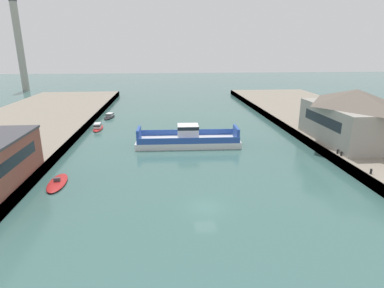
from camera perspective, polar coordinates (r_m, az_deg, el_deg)
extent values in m
plane|color=#3D6660|center=(35.98, 2.50, -11.39)|extent=(400.00, 400.00, 0.00)
cube|color=#423D38|center=(56.62, -22.51, -1.13)|extent=(0.30, 140.00, 1.50)
cube|color=#423D38|center=(59.78, 20.87, -0.03)|extent=(0.30, 140.00, 1.50)
cube|color=silver|center=(57.75, -0.74, 0.34)|extent=(18.96, 6.55, 1.10)
cube|color=#284CA3|center=(60.29, -0.87, 2.14)|extent=(18.04, 0.62, 1.10)
cube|color=#284CA3|center=(54.60, -0.60, 0.55)|extent=(18.04, 0.62, 1.10)
cube|color=silver|center=(57.23, -0.75, 2.17)|extent=(3.85, 3.42, 2.72)
cube|color=black|center=(56.98, -0.75, 3.15)|extent=(3.89, 3.46, 0.60)
cube|color=#284CA3|center=(58.37, 8.02, 2.03)|extent=(0.62, 4.24, 2.20)
cube|color=#284CA3|center=(57.60, -9.63, 1.75)|extent=(0.62, 4.24, 2.20)
ellipsoid|color=red|center=(45.08, -23.23, -6.48)|extent=(2.69, 6.44, 0.41)
cube|color=#4C4C51|center=(44.91, -23.30, -5.95)|extent=(0.81, 0.46, 0.50)
ellipsoid|color=black|center=(83.71, -14.76, 4.77)|extent=(2.91, 6.59, 0.39)
cube|color=silver|center=(84.04, -14.69, 5.21)|extent=(1.74, 2.40, 0.71)
cube|color=black|center=(84.03, -14.70, 5.27)|extent=(1.79, 2.47, 0.21)
ellipsoid|color=red|center=(72.49, -16.67, 2.77)|extent=(2.22, 6.60, 0.37)
cube|color=silver|center=(71.86, -16.77, 3.22)|extent=(1.45, 2.34, 1.05)
cube|color=black|center=(71.83, -16.78, 3.32)|extent=(1.49, 2.41, 0.31)
cube|color=black|center=(42.10, -29.20, -2.38)|extent=(0.08, 10.54, 1.44)
cube|color=gray|center=(61.18, 27.10, 3.33)|extent=(11.31, 17.96, 6.22)
pyramid|color=#60564C|center=(60.42, 27.67, 7.48)|extent=(11.31, 17.96, 2.80)
cube|color=black|center=(58.26, 22.49, 4.06)|extent=(0.08, 12.57, 1.74)
cylinder|color=black|center=(42.37, -29.65, -6.56)|extent=(0.28, 0.28, 0.55)
sphere|color=black|center=(42.27, -29.71, -6.22)|extent=(0.32, 0.32, 0.32)
cylinder|color=black|center=(46.94, 29.71, -4.40)|extent=(0.28, 0.28, 0.55)
sphere|color=black|center=(46.86, 29.76, -4.08)|extent=(0.32, 0.32, 0.32)
cylinder|color=black|center=(49.32, -25.91, -2.89)|extent=(0.28, 0.28, 0.55)
sphere|color=black|center=(49.23, -25.95, -2.59)|extent=(0.32, 0.32, 0.32)
cylinder|color=black|center=(52.59, 25.44, -1.65)|extent=(0.28, 0.28, 0.55)
sphere|color=black|center=(52.51, 25.48, -1.37)|extent=(0.32, 0.32, 0.32)
cylinder|color=black|center=(49.34, -25.90, -2.88)|extent=(0.28, 0.28, 0.55)
sphere|color=black|center=(49.26, -25.94, -2.58)|extent=(0.32, 0.32, 0.32)
cylinder|color=black|center=(53.47, 24.88, -1.29)|extent=(0.28, 0.28, 0.55)
sphere|color=black|center=(53.39, 24.92, -1.01)|extent=(0.32, 0.32, 0.32)
cylinder|color=#9E998E|center=(150.17, -28.82, 15.44)|extent=(2.75, 2.75, 36.57)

